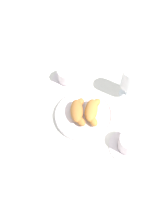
{
  "coord_description": "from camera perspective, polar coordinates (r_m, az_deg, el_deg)",
  "views": [
    {
      "loc": [
        0.39,
        -0.06,
        0.67
      ],
      "look_at": [
        -0.03,
        -0.01,
        0.03
      ],
      "focal_mm": 32.12,
      "sensor_mm": 36.0,
      "label": 1
    }
  ],
  "objects": [
    {
      "name": "folded_napkin",
      "position": [
        0.85,
        -14.76,
        2.61
      ],
      "size": [
        0.14,
        0.14,
        0.01
      ],
      "primitive_type": "cube",
      "rotation": [
        0.0,
        0.0,
        0.34
      ],
      "color": "silver",
      "rests_on": "ground_plane"
    },
    {
      "name": "coffee_cup_far",
      "position": [
        0.88,
        -4.82,
        10.01
      ],
      "size": [
        0.14,
        0.14,
        0.06
      ],
      "color": "silver",
      "rests_on": "ground_plane"
    },
    {
      "name": "ground_plane",
      "position": [
        0.77,
        0.81,
        -2.93
      ],
      "size": [
        2.2,
        2.2,
        0.0
      ],
      "primitive_type": "plane",
      "color": "silver"
    },
    {
      "name": "sugar_packet",
      "position": [
        0.71,
        -2.01,
        -13.1
      ],
      "size": [
        0.06,
        0.06,
        0.01
      ],
      "primitive_type": "cube",
      "rotation": [
        0.0,
        0.0,
        -0.62
      ],
      "color": "white",
      "rests_on": "ground_plane"
    },
    {
      "name": "pastry_plate",
      "position": [
        0.78,
        0.0,
        -0.79
      ],
      "size": [
        0.23,
        0.23,
        0.02
      ],
      "color": "silver",
      "rests_on": "ground_plane"
    },
    {
      "name": "juice_glass_left",
      "position": [
        0.8,
        13.25,
        9.02
      ],
      "size": [
        0.08,
        0.08,
        0.14
      ],
      "color": "white",
      "rests_on": "ground_plane"
    },
    {
      "name": "croissant_large",
      "position": [
        0.75,
        -1.84,
        0.31
      ],
      "size": [
        0.14,
        0.07,
        0.04
      ],
      "color": "#AD6B33",
      "rests_on": "pastry_plate"
    },
    {
      "name": "croissant_small",
      "position": [
        0.76,
        2.32,
        0.42
      ],
      "size": [
        0.13,
        0.09,
        0.04
      ],
      "color": "#BC7A38",
      "rests_on": "pastry_plate"
    },
    {
      "name": "coffee_cup_near",
      "position": [
        0.72,
        12.79,
        -8.72
      ],
      "size": [
        0.14,
        0.14,
        0.06
      ],
      "color": "silver",
      "rests_on": "ground_plane"
    }
  ]
}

